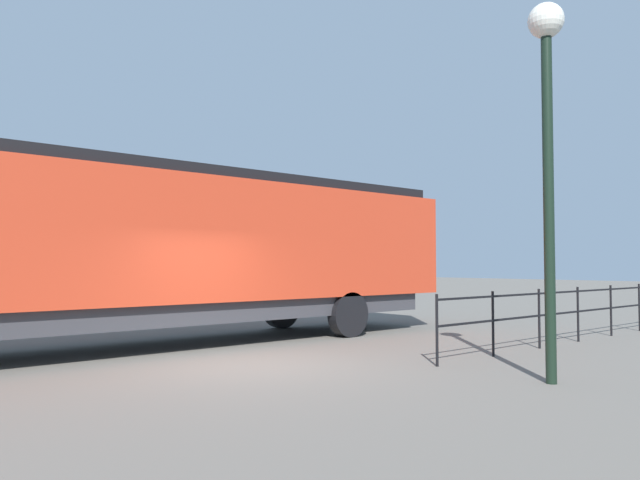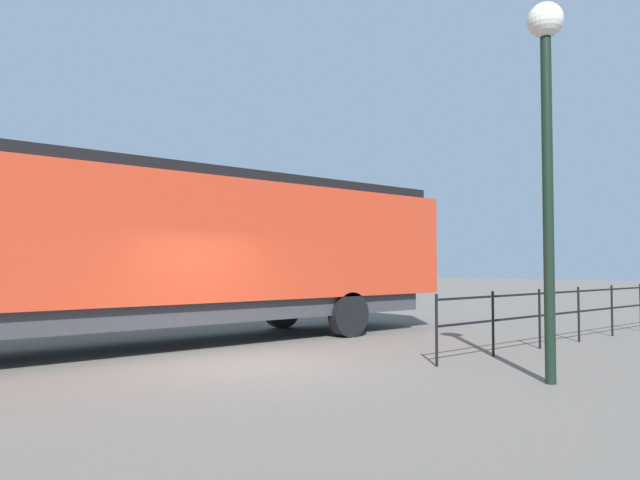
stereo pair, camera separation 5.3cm
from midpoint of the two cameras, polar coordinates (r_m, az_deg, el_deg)
ground_plane at (r=10.86m, az=-6.80°, el=-11.76°), size 120.00×120.00×0.00m
locomotive at (r=13.13m, az=-18.14°, el=-0.47°), size 3.04×17.98×3.85m
lamp_post at (r=9.95m, az=20.88°, el=11.86°), size 0.54×0.54×5.78m
platform_fence at (r=15.13m, az=23.46°, el=-5.83°), size 0.05×10.35×1.26m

